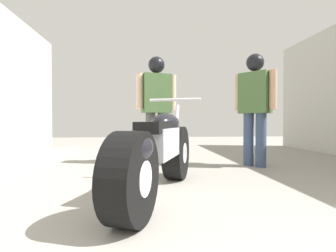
% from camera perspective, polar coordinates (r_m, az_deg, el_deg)
% --- Properties ---
extents(ground_plane, '(16.69, 16.69, 0.00)m').
position_cam_1_polar(ground_plane, '(3.50, 7.51, -10.75)').
color(ground_plane, gray).
extents(motorcycle_maroon_cruiser, '(0.97, 2.08, 0.99)m').
position_cam_1_polar(motorcycle_maroon_cruiser, '(2.46, -2.09, -5.99)').
color(motorcycle_maroon_cruiser, black).
rests_on(motorcycle_maroon_cruiser, ground_plane).
extents(mechanic_in_blue, '(0.72, 0.37, 1.82)m').
position_cam_1_polar(mechanic_in_blue, '(4.45, -2.55, 5.89)').
color(mechanic_in_blue, '#4C4C4C').
rests_on(mechanic_in_blue, ground_plane).
extents(mechanic_with_helmet, '(0.53, 0.61, 1.78)m').
position_cam_1_polar(mechanic_with_helmet, '(4.33, 18.63, 5.66)').
color(mechanic_with_helmet, '#384766').
rests_on(mechanic_with_helmet, ground_plane).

